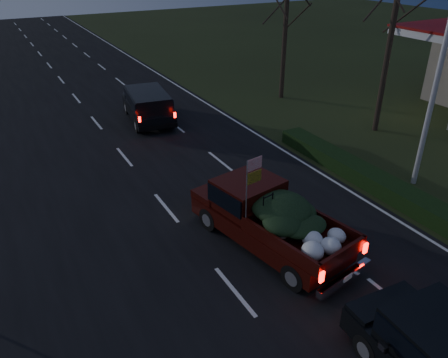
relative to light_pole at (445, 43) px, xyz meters
name	(u,v)px	position (x,y,z in m)	size (l,w,h in m)	color
ground	(235,292)	(-9.50, -2.00, -5.48)	(120.00, 120.00, 0.00)	black
road_asphalt	(235,291)	(-9.50, -2.00, -5.47)	(14.00, 120.00, 0.02)	black
hedge_row	(365,176)	(-1.70, 1.00, -5.18)	(1.00, 10.00, 0.60)	black
light_pole	(445,43)	(0.00, 0.00, 0.00)	(0.50, 0.90, 9.16)	silver
bare_tree_far	(286,10)	(2.00, 12.00, -0.25)	(3.60, 3.60, 7.00)	black
pickup_truck	(269,215)	(-7.46, -0.55, -4.41)	(3.06, 5.75, 2.86)	#360B07
lead_suv	(148,103)	(-6.88, 11.87, -4.45)	(2.62, 4.98, 1.37)	black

